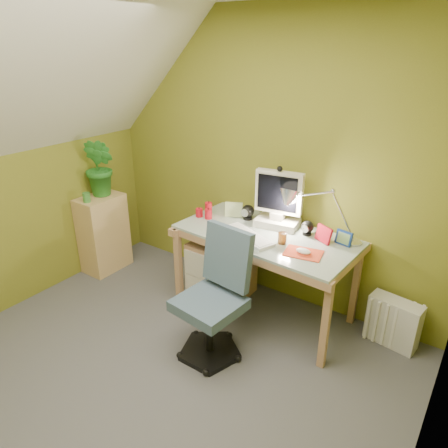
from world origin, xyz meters
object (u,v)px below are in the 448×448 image
Objects in this scene: potted_plant at (100,167)px; radiator at (393,322)px; monitor at (279,193)px; desk_lamp at (334,203)px; side_ledge at (104,233)px; task_chair at (209,304)px; desk at (264,275)px.

potted_plant reaches higher than radiator.
potted_plant is at bearing -176.75° from monitor.
desk_lamp reaches higher than radiator.
side_ledge is 0.87× the size of task_chair.
desk_lamp is 2.28m from side_ledge.
monitor is at bearing 93.65° from desk.
potted_plant is (-1.68, -0.19, 0.67)m from desk.
side_ledge is at bearing -168.36° from desk.
potted_plant is (0.01, 0.05, 0.66)m from side_ledge.
radiator is at bearing 9.88° from side_ledge.
monitor is (0.00, 0.18, 0.66)m from desk.
desk is 3.71× the size of radiator.
potted_plant is (-2.13, -0.37, 0.00)m from desk_lamp.
side_ledge is at bearing -158.92° from desk_lamp.
potted_plant is at bearing -169.98° from desk.
desk is 1.58× the size of task_chair.
task_chair is at bearing -111.59° from desk_lamp.
monitor is 0.96× the size of desk_lamp.
desk is 2.35× the size of desk_lamp.
task_chair is (-0.07, -0.84, -0.59)m from monitor.
task_chair is at bearing -103.75° from monitor.
radiator is (2.68, 0.47, -0.20)m from side_ledge.
side_ledge is 2.73m from radiator.
monitor is 1.30m from radiator.
potted_plant is at bearing 74.62° from side_ledge.
desk_lamp reaches higher than task_chair.
monitor is at bearing 13.86° from side_ledge.
side_ledge reaches higher than desk.
potted_plant is at bearing 169.71° from task_chair.
potted_plant is 2.83m from radiator.
monitor reaches higher than radiator.
monitor is at bearing 12.35° from potted_plant.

